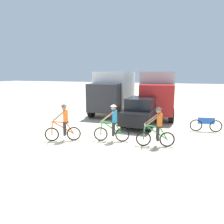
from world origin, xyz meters
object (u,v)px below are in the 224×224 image
cyclist_cowboy_hat (113,124)px  cyclist_near_camera (157,128)px  box_truck_avon_van (114,90)px  box_truck_grey_hauler (157,91)px  bicycle_spare (206,125)px  sedan_parked (142,111)px  cyclist_orange_shirt (64,124)px

cyclist_cowboy_hat → cyclist_near_camera: (2.11, -0.04, 0.00)m
box_truck_avon_van → cyclist_cowboy_hat: bearing=-71.8°
box_truck_grey_hauler → cyclist_cowboy_hat: box_truck_grey_hauler is taller
cyclist_cowboy_hat → bicycle_spare: size_ratio=1.06×
cyclist_near_camera → bicycle_spare: size_ratio=1.06×
cyclist_near_camera → cyclist_cowboy_hat: bearing=178.8°
box_truck_grey_hauler → bicycle_spare: bearing=-51.7°
sedan_parked → bicycle_spare: 3.78m
box_truck_avon_van → cyclist_orange_shirt: (0.26, -8.33, -1.03)m
cyclist_orange_shirt → box_truck_grey_hauler: bearing=68.7°
box_truck_grey_hauler → bicycle_spare: (3.39, -4.28, -1.48)m
cyclist_orange_shirt → cyclist_near_camera: same height
bicycle_spare → cyclist_near_camera: bearing=-123.8°
box_truck_avon_van → sedan_parked: size_ratio=1.62×
box_truck_avon_van → bicycle_spare: size_ratio=4.00×
cyclist_near_camera → bicycle_spare: (2.28, 3.41, -0.45)m
cyclist_orange_shirt → cyclist_cowboy_hat: (2.26, 0.71, 0.00)m
sedan_parked → bicycle_spare: size_ratio=2.47×
box_truck_avon_van → box_truck_grey_hauler: size_ratio=0.99×
cyclist_orange_shirt → bicycle_spare: size_ratio=1.06×
cyclist_orange_shirt → sedan_parked: bearing=56.3°
box_truck_avon_van → cyclist_orange_shirt: box_truck_avon_van is taller
box_truck_avon_van → box_truck_grey_hauler: same height
sedan_parked → cyclist_cowboy_hat: bearing=-100.1°
cyclist_orange_shirt → cyclist_near_camera: size_ratio=1.00×
cyclist_cowboy_hat → bicycle_spare: 5.55m
sedan_parked → cyclist_near_camera: cyclist_near_camera is taller
box_truck_avon_van → sedan_parked: (3.16, -3.97, -0.99)m
cyclist_orange_shirt → bicycle_spare: 7.81m
cyclist_cowboy_hat → bicycle_spare: cyclist_cowboy_hat is taller
box_truck_avon_van → cyclist_orange_shirt: bearing=-88.2°
box_truck_avon_van → cyclist_near_camera: box_truck_avon_van is taller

